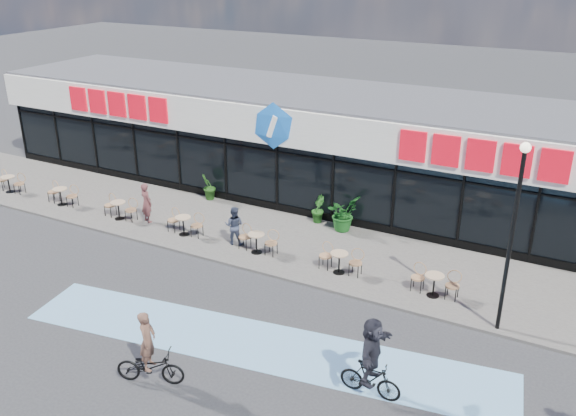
% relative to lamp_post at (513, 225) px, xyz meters
% --- Properties ---
extents(ground, '(120.00, 120.00, 0.00)m').
position_rel_lamp_post_xyz_m(ground, '(-9.79, -2.30, -3.38)').
color(ground, '#28282B').
rests_on(ground, ground).
extents(sidewalk, '(44.00, 5.00, 0.10)m').
position_rel_lamp_post_xyz_m(sidewalk, '(-9.79, 2.20, -3.33)').
color(sidewalk, '#5E5B54').
rests_on(sidewalk, ground).
extents(bike_lane, '(14.17, 4.13, 0.01)m').
position_rel_lamp_post_xyz_m(bike_lane, '(-5.79, -3.80, -3.37)').
color(bike_lane, '#689DC6').
rests_on(bike_lane, ground).
extents(building, '(30.60, 6.57, 4.75)m').
position_rel_lamp_post_xyz_m(building, '(-9.79, 7.63, -1.04)').
color(building, black).
rests_on(building, ground).
extents(lamp_post, '(0.28, 0.28, 5.57)m').
position_rel_lamp_post_xyz_m(lamp_post, '(0.00, 0.00, 0.00)').
color(lamp_post, black).
rests_on(lamp_post, sidewalk).
extents(bistro_set_0, '(1.54, 0.62, 0.90)m').
position_rel_lamp_post_xyz_m(bistro_set_0, '(-21.49, 0.99, -2.82)').
color(bistro_set_0, tan).
rests_on(bistro_set_0, sidewalk).
extents(bistro_set_1, '(1.54, 0.62, 0.90)m').
position_rel_lamp_post_xyz_m(bistro_set_1, '(-18.26, 0.99, -2.82)').
color(bistro_set_1, tan).
rests_on(bistro_set_1, sidewalk).
extents(bistro_set_2, '(1.54, 0.62, 0.90)m').
position_rel_lamp_post_xyz_m(bistro_set_2, '(-15.04, 0.99, -2.82)').
color(bistro_set_2, tan).
rests_on(bistro_set_2, sidewalk).
extents(bistro_set_3, '(1.54, 0.62, 0.90)m').
position_rel_lamp_post_xyz_m(bistro_set_3, '(-11.81, 0.99, -2.82)').
color(bistro_set_3, tan).
rests_on(bistro_set_3, sidewalk).
extents(bistro_set_4, '(1.54, 0.62, 0.90)m').
position_rel_lamp_post_xyz_m(bistro_set_4, '(-8.58, 0.99, -2.82)').
color(bistro_set_4, tan).
rests_on(bistro_set_4, sidewalk).
extents(bistro_set_5, '(1.54, 0.62, 0.90)m').
position_rel_lamp_post_xyz_m(bistro_set_5, '(-5.36, 0.99, -2.82)').
color(bistro_set_5, tan).
rests_on(bistro_set_5, sidewalk).
extents(bistro_set_6, '(1.54, 0.62, 0.90)m').
position_rel_lamp_post_xyz_m(bistro_set_6, '(-2.13, 0.99, -2.82)').
color(bistro_set_6, tan).
rests_on(bistro_set_6, sidewalk).
extents(potted_plant_left, '(0.56, 0.68, 1.19)m').
position_rel_lamp_post_xyz_m(potted_plant_left, '(-12.98, 4.31, -2.68)').
color(potted_plant_left, '#1F4C15').
rests_on(potted_plant_left, sidewalk).
extents(potted_plant_mid, '(1.25, 1.39, 1.36)m').
position_rel_lamp_post_xyz_m(potted_plant_mid, '(-6.61, 4.16, -2.60)').
color(potted_plant_mid, '#154B17').
rests_on(potted_plant_mid, sidewalk).
extents(potted_plant_right, '(0.67, 0.74, 1.10)m').
position_rel_lamp_post_xyz_m(potted_plant_right, '(-7.79, 4.40, -2.73)').
color(potted_plant_right, '#1B4C15').
rests_on(potted_plant_right, sidewalk).
extents(patron_left, '(0.69, 0.57, 1.63)m').
position_rel_lamp_post_xyz_m(patron_left, '(-13.85, 1.25, -2.47)').
color(patron_left, brown).
rests_on(patron_left, sidewalk).
extents(patron_right, '(0.84, 0.73, 1.47)m').
position_rel_lamp_post_xyz_m(patron_right, '(-9.67, 1.15, -2.54)').
color(patron_right, '#2F3549').
rests_on(patron_right, sidewalk).
extents(cyclist_a, '(1.57, 1.62, 2.19)m').
position_rel_lamp_post_xyz_m(cyclist_a, '(-2.29, -4.32, -2.32)').
color(cyclist_a, black).
rests_on(cyclist_a, ground).
extents(cyclist_c, '(1.87, 1.18, 2.05)m').
position_rel_lamp_post_xyz_m(cyclist_c, '(-7.38, -6.42, -2.71)').
color(cyclist_c, black).
rests_on(cyclist_c, ground).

